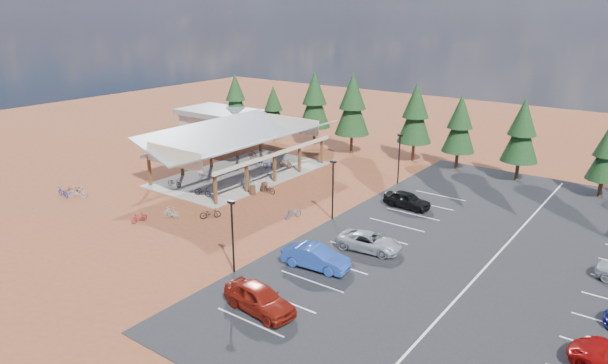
% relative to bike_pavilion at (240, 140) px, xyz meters
% --- Properties ---
extents(ground, '(140.00, 140.00, 0.00)m').
position_rel_bike_pavilion_xyz_m(ground, '(10.00, -7.00, -3.82)').
color(ground, brown).
rests_on(ground, ground).
extents(asphalt_lot, '(27.00, 44.00, 0.04)m').
position_rel_bike_pavilion_xyz_m(asphalt_lot, '(28.50, -4.00, -3.80)').
color(asphalt_lot, black).
rests_on(asphalt_lot, ground).
extents(concrete_pad, '(10.60, 18.60, 0.10)m').
position_rel_bike_pavilion_xyz_m(concrete_pad, '(0.00, 0.00, -3.77)').
color(concrete_pad, gray).
rests_on(concrete_pad, ground).
extents(bike_pavilion, '(11.65, 19.40, 4.97)m').
position_rel_bike_pavilion_xyz_m(bike_pavilion, '(0.00, 0.00, 0.00)').
color(bike_pavilion, '#513317').
rests_on(bike_pavilion, concrete_pad).
extents(outbuilding, '(11.00, 7.00, 3.90)m').
position_rel_bike_pavilion_xyz_m(outbuilding, '(-14.00, 11.00, -1.80)').
color(outbuilding, '#ADA593').
rests_on(outbuilding, ground).
extents(lamp_post_0, '(0.50, 0.25, 5.14)m').
position_rel_bike_pavilion_xyz_m(lamp_post_0, '(15.00, -17.00, -0.85)').
color(lamp_post_0, black).
rests_on(lamp_post_0, ground).
extents(lamp_post_1, '(0.50, 0.25, 5.14)m').
position_rel_bike_pavilion_xyz_m(lamp_post_1, '(15.00, -5.00, -0.85)').
color(lamp_post_1, black).
rests_on(lamp_post_1, ground).
extents(lamp_post_2, '(0.50, 0.25, 5.14)m').
position_rel_bike_pavilion_xyz_m(lamp_post_2, '(15.00, 7.00, -0.85)').
color(lamp_post_2, black).
rests_on(lamp_post_2, ground).
extents(trash_bin_0, '(0.60, 0.60, 0.90)m').
position_rel_bike_pavilion_xyz_m(trash_bin_0, '(5.39, -4.31, -3.37)').
color(trash_bin_0, '#472919').
rests_on(trash_bin_0, ground).
extents(trash_bin_1, '(0.60, 0.60, 0.90)m').
position_rel_bike_pavilion_xyz_m(trash_bin_1, '(5.69, -2.90, -3.37)').
color(trash_bin_1, '#472919').
rests_on(trash_bin_1, ground).
extents(pine_0, '(3.59, 3.59, 8.37)m').
position_rel_bike_pavilion_xyz_m(pine_0, '(-14.26, 14.44, 1.29)').
color(pine_0, '#382314').
rests_on(pine_0, ground).
extents(pine_1, '(3.15, 3.15, 7.34)m').
position_rel_bike_pavilion_xyz_m(pine_1, '(-7.18, 14.17, 0.66)').
color(pine_1, '#382314').
rests_on(pine_1, ground).
extents(pine_2, '(4.07, 4.07, 9.48)m').
position_rel_bike_pavilion_xyz_m(pine_2, '(-1.52, 15.60, 1.97)').
color(pine_2, '#382314').
rests_on(pine_2, ground).
extents(pine_3, '(4.20, 4.20, 9.79)m').
position_rel_bike_pavilion_xyz_m(pine_3, '(4.70, 14.71, 2.16)').
color(pine_3, '#382314').
rests_on(pine_3, ground).
extents(pine_4, '(3.92, 3.92, 9.13)m').
position_rel_bike_pavilion_xyz_m(pine_4, '(12.36, 15.97, 1.75)').
color(pine_4, '#382314').
rests_on(pine_4, ground).
extents(pine_5, '(3.56, 3.56, 8.29)m').
position_rel_bike_pavilion_xyz_m(pine_5, '(17.78, 15.62, 1.24)').
color(pine_5, '#382314').
rests_on(pine_5, ground).
extents(pine_6, '(3.69, 3.69, 8.61)m').
position_rel_bike_pavilion_xyz_m(pine_6, '(24.37, 15.30, 1.43)').
color(pine_6, '#382314').
rests_on(pine_6, ground).
extents(pine_7, '(3.06, 3.06, 7.12)m').
position_rel_bike_pavilion_xyz_m(pine_7, '(32.19, 14.71, 0.52)').
color(pine_7, '#382314').
rests_on(pine_7, ground).
extents(bike_0, '(1.77, 0.77, 0.90)m').
position_rel_bike_pavilion_xyz_m(bike_0, '(-2.29, -7.31, -3.27)').
color(bike_0, black).
rests_on(bike_0, concrete_pad).
extents(bike_1, '(1.54, 0.89, 0.89)m').
position_rel_bike_pavilion_xyz_m(bike_1, '(-1.77, -3.65, -3.28)').
color(bike_1, gray).
rests_on(bike_1, concrete_pad).
extents(bike_2, '(1.87, 1.06, 0.93)m').
position_rel_bike_pavilion_xyz_m(bike_2, '(-1.06, 3.78, -3.26)').
color(bike_2, navy).
rests_on(bike_2, concrete_pad).
extents(bike_3, '(1.70, 0.68, 1.00)m').
position_rel_bike_pavilion_xyz_m(bike_3, '(-2.75, 5.01, -3.23)').
color(bike_3, maroon).
rests_on(bike_3, concrete_pad).
extents(bike_4, '(1.89, 0.94, 0.95)m').
position_rel_bike_pavilion_xyz_m(bike_4, '(2.04, -7.60, -3.25)').
color(bike_4, black).
rests_on(bike_4, concrete_pad).
extents(bike_5, '(1.77, 0.52, 1.06)m').
position_rel_bike_pavilion_xyz_m(bike_5, '(3.54, -2.80, -3.19)').
color(bike_5, '#999DA1').
rests_on(bike_5, concrete_pad).
extents(bike_6, '(1.98, 0.90, 1.00)m').
position_rel_bike_pavilion_xyz_m(bike_6, '(1.46, 2.86, -3.22)').
color(bike_6, navy).
rests_on(bike_6, concrete_pad).
extents(bike_7, '(1.77, 0.56, 1.06)m').
position_rel_bike_pavilion_xyz_m(bike_7, '(2.48, 4.46, -3.20)').
color(bike_7, '#92381F').
rests_on(bike_7, concrete_pad).
extents(bike_8, '(0.96, 1.68, 0.84)m').
position_rel_bike_pavilion_xyz_m(bike_8, '(-8.66, -14.29, -3.41)').
color(bike_8, black).
rests_on(bike_8, ground).
extents(bike_9, '(1.74, 1.53, 1.09)m').
position_rel_bike_pavilion_xyz_m(bike_9, '(-7.27, -14.75, -3.28)').
color(bike_9, '#999AA2').
rests_on(bike_9, ground).
extents(bike_10, '(1.85, 0.77, 0.95)m').
position_rel_bike_pavilion_xyz_m(bike_10, '(-8.61, -15.44, -3.35)').
color(bike_10, navy).
rests_on(bike_10, ground).
extents(bike_11, '(0.60, 1.51, 0.89)m').
position_rel_bike_pavilion_xyz_m(bike_11, '(2.47, -15.17, -3.38)').
color(bike_11, maroon).
rests_on(bike_11, ground).
extents(bike_12, '(1.54, 1.80, 0.93)m').
position_rel_bike_pavilion_xyz_m(bike_12, '(6.55, -11.00, -3.36)').
color(bike_12, black).
rests_on(bike_12, ground).
extents(bike_13, '(1.77, 0.77, 1.03)m').
position_rel_bike_pavilion_xyz_m(bike_13, '(3.87, -12.95, -3.31)').
color(bike_13, '#9DA2A6').
rests_on(bike_13, ground).
extents(bike_14, '(1.09, 1.75, 0.87)m').
position_rel_bike_pavilion_xyz_m(bike_14, '(12.21, -6.83, -3.39)').
color(bike_14, navy).
rests_on(bike_14, ground).
extents(bike_16, '(1.90, 0.67, 0.99)m').
position_rel_bike_pavilion_xyz_m(bike_16, '(6.25, -3.15, -3.33)').
color(bike_16, black).
rests_on(bike_16, ground).
extents(car_0, '(5.09, 2.57, 1.66)m').
position_rel_bike_pavilion_xyz_m(car_0, '(19.66, -19.73, -2.95)').
color(car_0, maroon).
rests_on(car_0, asphalt_lot).
extents(car_1, '(4.94, 2.20, 1.58)m').
position_rel_bike_pavilion_xyz_m(car_1, '(19.12, -13.23, -3.00)').
color(car_1, '#22429B').
rests_on(car_1, asphalt_lot).
extents(car_2, '(5.02, 2.83, 1.32)m').
position_rel_bike_pavilion_xyz_m(car_2, '(20.64, -8.57, -3.12)').
color(car_2, '#9B9DA2').
rests_on(car_2, asphalt_lot).
extents(car_4, '(4.31, 1.87, 1.45)m').
position_rel_bike_pavilion_xyz_m(car_4, '(18.86, 1.22, -3.06)').
color(car_4, black).
rests_on(car_4, asphalt_lot).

